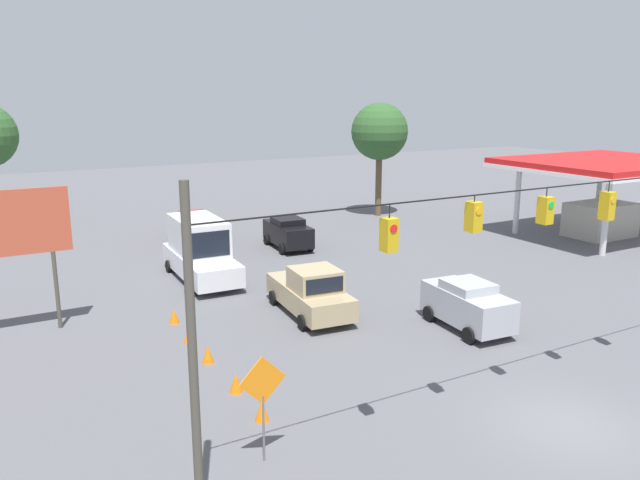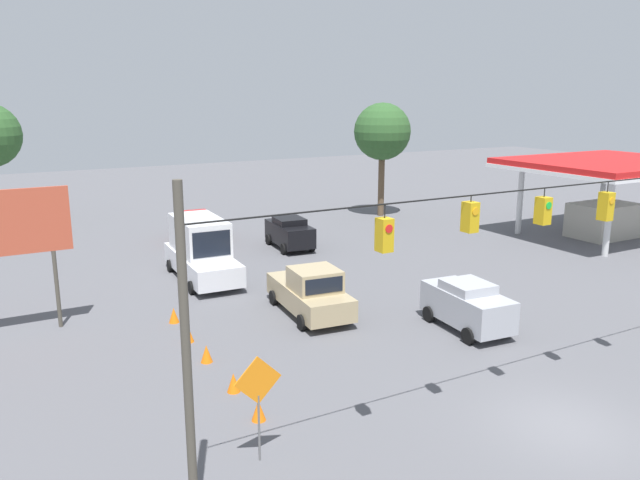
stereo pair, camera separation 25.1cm
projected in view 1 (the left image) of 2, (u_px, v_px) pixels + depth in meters
The scene contains 16 objects.
ground_plane at pixel (568, 425), 17.51m from camera, with size 140.00×140.00×0.00m, color #56565B.
overhead_signal_span at pixel (545, 251), 17.68m from camera, with size 20.72×0.38×7.46m.
box_truck_white_withflow_far at pixel (200, 250), 31.04m from camera, with size 2.69×6.56×3.08m.
pickup_truck_tan_withflow_mid at pixel (311, 292), 26.10m from camera, with size 2.61×5.33×2.12m.
sedan_red_withflow_deep at pixel (195, 226), 39.28m from camera, with size 2.21×4.20×1.84m.
sedan_silver_crossing_near at pixel (467, 304), 24.54m from camera, with size 2.22×4.13×1.93m.
sedan_black_oncoming_deep at pixel (288, 232), 37.42m from camera, with size 2.27×4.23×1.85m.
traffic_cone_nearest at pixel (262, 410), 17.71m from camera, with size 0.42×0.42×0.62m, color orange.
traffic_cone_second at pixel (236, 383), 19.40m from camera, with size 0.42×0.42×0.62m, color orange.
traffic_cone_third at pixel (208, 354), 21.54m from camera, with size 0.42×0.42×0.62m, color orange.
traffic_cone_fourth at pixel (189, 334), 23.30m from camera, with size 0.42×0.42×0.62m, color orange.
traffic_cone_fifth at pixel (174, 316), 25.26m from camera, with size 0.42×0.42×0.62m, color orange.
gas_station at pixel (604, 180), 39.92m from camera, with size 11.85×9.58×5.01m.
roadside_billboard at pixel (1, 231), 23.08m from camera, with size 4.90×0.16×5.64m.
work_zone_sign at pixel (263, 389), 15.39m from camera, with size 1.27×0.06×2.84m.
tree_horizon_left at pixel (380, 132), 46.32m from camera, with size 4.23×4.23×8.46m.
Camera 1 is at (13.88, 10.36, 9.09)m, focal length 35.00 mm.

